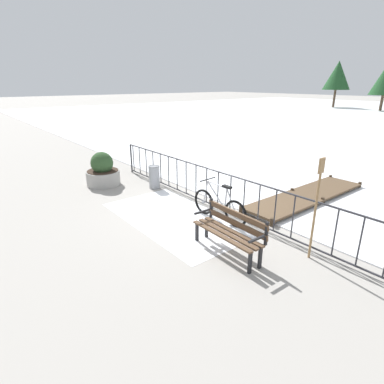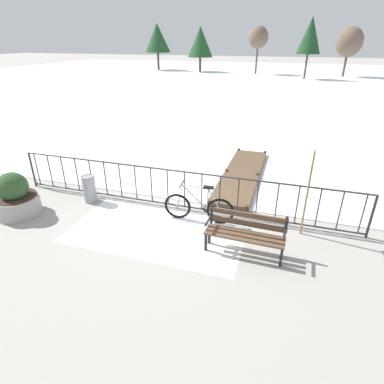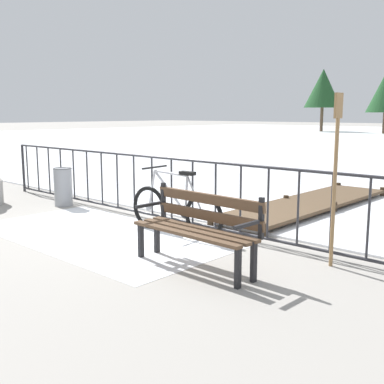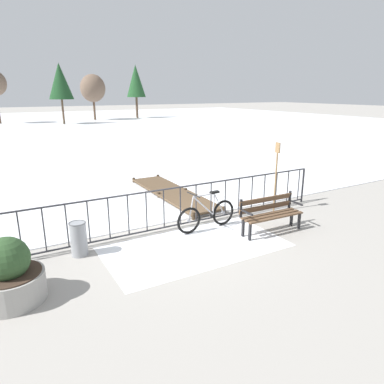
{
  "view_description": "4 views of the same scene",
  "coord_description": "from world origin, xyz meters",
  "px_view_note": "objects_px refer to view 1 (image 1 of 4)",
  "views": [
    {
      "loc": [
        5.8,
        -5.34,
        3.21
      ],
      "look_at": [
        0.16,
        -0.82,
        0.66
      ],
      "focal_mm": 29.08,
      "sensor_mm": 36.0,
      "label": 1
    },
    {
      "loc": [
        2.59,
        -6.77,
        3.99
      ],
      "look_at": [
        0.68,
        -0.79,
        0.93
      ],
      "focal_mm": 29.47,
      "sensor_mm": 36.0,
      "label": 2
    },
    {
      "loc": [
        5.48,
        -5.26,
        1.76
      ],
      "look_at": [
        0.73,
        -0.06,
        0.58
      ],
      "focal_mm": 44.24,
      "sensor_mm": 36.0,
      "label": 3
    },
    {
      "loc": [
        -3.64,
        -7.34,
        3.31
      ],
      "look_at": [
        0.61,
        0.07,
        0.85
      ],
      "focal_mm": 32.73,
      "sensor_mm": 36.0,
      "label": 4
    }
  ],
  "objects_px": {
    "bicycle_near_railing": "(219,206)",
    "planter_with_shrub": "(103,172)",
    "trash_bin": "(154,177)",
    "oar_upright": "(316,203)",
    "park_bench": "(230,229)"
  },
  "relations": [
    {
      "from": "trash_bin",
      "to": "oar_upright",
      "type": "relative_size",
      "value": 0.37
    },
    {
      "from": "park_bench",
      "to": "trash_bin",
      "type": "distance_m",
      "value": 4.45
    },
    {
      "from": "planter_with_shrub",
      "to": "oar_upright",
      "type": "bearing_deg",
      "value": 10.13
    },
    {
      "from": "planter_with_shrub",
      "to": "oar_upright",
      "type": "relative_size",
      "value": 0.56
    },
    {
      "from": "bicycle_near_railing",
      "to": "planter_with_shrub",
      "type": "relative_size",
      "value": 1.55
    },
    {
      "from": "bicycle_near_railing",
      "to": "park_bench",
      "type": "relative_size",
      "value": 1.06
    },
    {
      "from": "planter_with_shrub",
      "to": "trash_bin",
      "type": "relative_size",
      "value": 1.51
    },
    {
      "from": "bicycle_near_railing",
      "to": "trash_bin",
      "type": "distance_m",
      "value": 3.09
    },
    {
      "from": "bicycle_near_railing",
      "to": "oar_upright",
      "type": "distance_m",
      "value": 2.5
    },
    {
      "from": "oar_upright",
      "to": "park_bench",
      "type": "bearing_deg",
      "value": -136.79
    },
    {
      "from": "bicycle_near_railing",
      "to": "trash_bin",
      "type": "height_order",
      "value": "bicycle_near_railing"
    },
    {
      "from": "bicycle_near_railing",
      "to": "trash_bin",
      "type": "xyz_separation_m",
      "value": [
        -3.09,
        0.09,
        0.0
      ]
    },
    {
      "from": "oar_upright",
      "to": "trash_bin",
      "type": "bearing_deg",
      "value": -179.19
    },
    {
      "from": "trash_bin",
      "to": "oar_upright",
      "type": "bearing_deg",
      "value": 0.81
    },
    {
      "from": "park_bench",
      "to": "oar_upright",
      "type": "distance_m",
      "value": 1.66
    }
  ]
}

